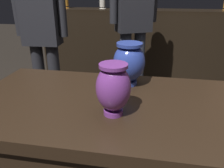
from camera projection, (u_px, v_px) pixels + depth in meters
back_display_shelf at (140, 47)px, 3.04m from camera, size 2.60×0.40×0.99m
vase_centerpiece at (113, 88)px, 0.80m from camera, size 0.13×0.13×0.20m
vase_tall_behind at (129, 62)px, 1.05m from camera, size 0.15×0.15×0.21m
shelf_vase_center at (142, 5)px, 2.84m from camera, size 0.09×0.09×0.08m
visitor_near_left at (41, 28)px, 1.96m from camera, size 0.47×0.20×1.56m
visitor_center_back at (134, 13)px, 2.08m from camera, size 0.42×0.31×1.73m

